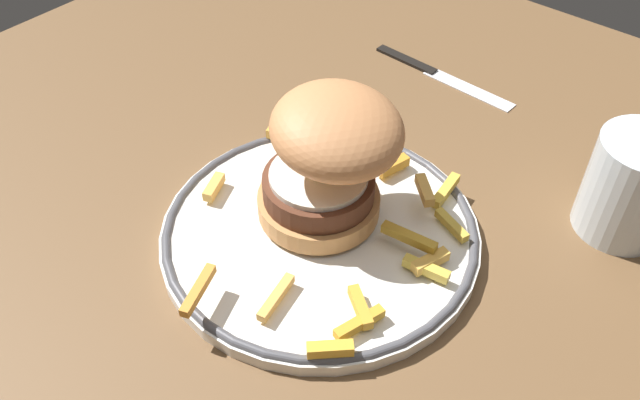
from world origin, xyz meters
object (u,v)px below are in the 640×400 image
water_glass (630,191)px  burger (329,158)px  knife (431,70)px  dinner_plate (320,232)px

water_glass → burger: bearing=-140.8°
burger → knife: burger is taller
burger → water_glass: bearing=39.2°
dinner_plate → knife: dinner_plate is taller
burger → water_glass: burger is taller
dinner_plate → water_glass: (18.87, 18.01, 3.26)cm
burger → knife: 27.49cm
dinner_plate → knife: 28.68cm
burger → water_glass: (19.60, 15.99, -3.33)cm
dinner_plate → knife: (-6.86, 27.84, -0.58)cm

